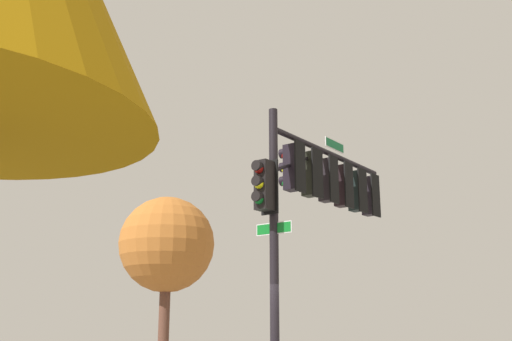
% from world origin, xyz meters
% --- Properties ---
extents(signal_pole_assembly, '(5.77, 1.45, 6.48)m').
position_xyz_m(signal_pole_assembly, '(1.92, 0.29, 4.88)').
color(signal_pole_assembly, black).
rests_on(signal_pole_assembly, ground_plane).
extents(tree_far, '(2.88, 2.88, 5.54)m').
position_xyz_m(tree_far, '(1.55, 5.90, 4.06)').
color(tree_far, brown).
rests_on(tree_far, ground_plane).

